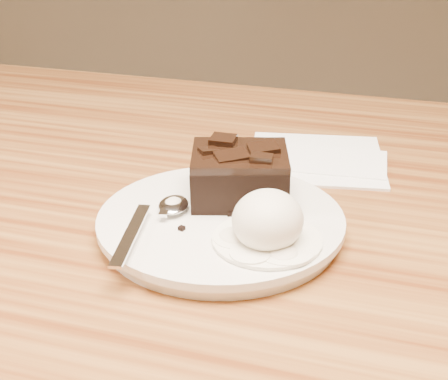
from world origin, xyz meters
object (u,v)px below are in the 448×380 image
(plate, at_px, (221,224))
(spoon, at_px, (173,206))
(napkin, at_px, (316,158))
(ice_cream_scoop, at_px, (268,220))
(brownie, at_px, (240,178))

(plate, distance_m, spoon, 0.05)
(spoon, height_order, napkin, spoon)
(plate, bearing_deg, ice_cream_scoop, -33.72)
(plate, height_order, ice_cream_scoop, ice_cream_scoop)
(ice_cream_scoop, relative_size, spoon, 0.40)
(brownie, distance_m, ice_cream_scoop, 0.09)
(brownie, bearing_deg, spoon, -138.68)
(plate, distance_m, brownie, 0.05)
(brownie, relative_size, spoon, 0.57)
(plate, bearing_deg, napkin, 74.60)
(ice_cream_scoop, bearing_deg, plate, 146.28)
(plate, xyz_separation_m, spoon, (-0.04, -0.00, 0.01))
(napkin, bearing_deg, brownie, -107.03)
(brownie, height_order, spoon, brownie)
(plate, distance_m, napkin, 0.21)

